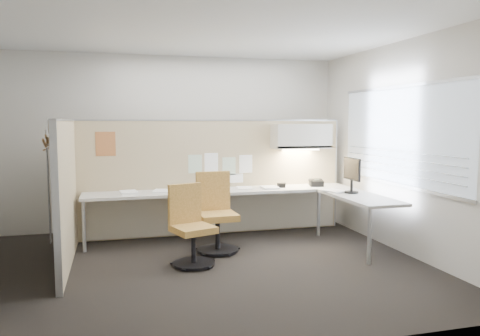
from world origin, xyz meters
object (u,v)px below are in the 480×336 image
object	(u,v)px
chair_right	(216,215)
monitor	(352,173)
desk	(246,199)
chair_left	(191,228)
phone	(316,183)

from	to	relation	value
chair_right	monitor	world-z (taller)	monitor
desk	monitor	world-z (taller)	monitor
desk	chair_left	distance (m)	1.42
chair_left	monitor	bearing A→B (deg)	-9.87
chair_left	monitor	xyz separation A→B (m)	(2.36, 0.37, 0.57)
desk	chair_left	world-z (taller)	chair_left
monitor	phone	distance (m)	0.84
desk	phone	world-z (taller)	phone
chair_left	chair_right	xyz separation A→B (m)	(0.43, 0.51, 0.04)
chair_right	monitor	bearing A→B (deg)	-6.62
monitor	desk	bearing A→B (deg)	67.40
monitor	chair_left	bearing A→B (deg)	101.47
chair_right	chair_left	bearing A→B (deg)	-132.48
chair_right	phone	world-z (taller)	chair_right
chair_right	phone	size ratio (longest dim) A/B	4.36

